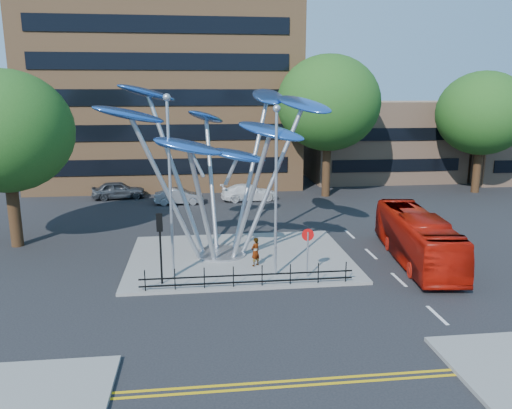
{
  "coord_description": "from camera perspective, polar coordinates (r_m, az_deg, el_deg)",
  "views": [
    {
      "loc": [
        -3.22,
        -20.06,
        9.06
      ],
      "look_at": [
        -0.34,
        4.0,
        3.53
      ],
      "focal_mm": 35.0,
      "sensor_mm": 36.0,
      "label": 1
    }
  ],
  "objects": [
    {
      "name": "tree_far",
      "position": [
        49.08,
        24.46,
        9.45
      ],
      "size": [
        8.0,
        8.0,
        10.81
      ],
      "color": "black",
      "rests_on": "ground"
    },
    {
      "name": "street_lamp_left",
      "position": [
        23.88,
        -9.84,
        3.75
      ],
      "size": [
        0.36,
        0.36,
        8.8
      ],
      "color": "#9EA0A5",
      "rests_on": "traffic_island"
    },
    {
      "name": "parked_car_right",
      "position": [
        42.14,
        -0.8,
        1.4
      ],
      "size": [
        4.88,
        2.33,
        1.37
      ],
      "primitive_type": "imported",
      "rotation": [
        0.0,
        0.0,
        1.66
      ],
      "color": "silver",
      "rests_on": "ground"
    },
    {
      "name": "leaf_sculpture",
      "position": [
        26.85,
        -4.39,
        8.15
      ],
      "size": [
        12.72,
        9.54,
        9.51
      ],
      "color": "#9EA0A5",
      "rests_on": "traffic_island"
    },
    {
      "name": "street_lamp_right",
      "position": [
        23.69,
        2.31,
        3.21
      ],
      "size": [
        0.36,
        0.36,
        8.3
      ],
      "color": "#9EA0A5",
      "rests_on": "traffic_island"
    },
    {
      "name": "brick_tower",
      "position": [
        52.47,
        -10.4,
        19.16
      ],
      "size": [
        25.0,
        15.0,
        30.0
      ],
      "primitive_type": "cube",
      "color": "#956741",
      "rests_on": "ground"
    },
    {
      "name": "parked_car_mid",
      "position": [
        41.22,
        -8.79,
        0.94
      ],
      "size": [
        3.95,
        1.38,
        1.3
      ],
      "primitive_type": "imported",
      "rotation": [
        0.0,
        0.0,
        1.57
      ],
      "color": "#93969A",
      "rests_on": "ground"
    },
    {
      "name": "double_yellow_near",
      "position": [
        17.03,
        5.44,
        -19.33
      ],
      "size": [
        40.0,
        0.12,
        0.01
      ],
      "primitive_type": "cube",
      "color": "gold",
      "rests_on": "ground"
    },
    {
      "name": "traffic_light_island",
      "position": [
        23.53,
        -10.92,
        -3.28
      ],
      "size": [
        0.28,
        0.18,
        3.42
      ],
      "color": "black",
      "rests_on": "traffic_island"
    },
    {
      "name": "double_yellow_far",
      "position": [
        16.78,
        5.67,
        -19.87
      ],
      "size": [
        40.0,
        0.12,
        0.01
      ],
      "primitive_type": "cube",
      "color": "gold",
      "rests_on": "ground"
    },
    {
      "name": "parked_car_left",
      "position": [
        44.36,
        -15.45,
        1.61
      ],
      "size": [
        4.67,
        2.47,
        1.51
      ],
      "primitive_type": "imported",
      "rotation": [
        0.0,
        0.0,
        1.73
      ],
      "color": "#3F4246",
      "rests_on": "ground"
    },
    {
      "name": "tree_left",
      "position": [
        32.01,
        -26.73,
        7.45
      ],
      "size": [
        7.6,
        7.6,
        10.32
      ],
      "color": "black",
      "rests_on": "ground"
    },
    {
      "name": "ground",
      "position": [
        22.24,
        2.13,
        -11.19
      ],
      "size": [
        120.0,
        120.0,
        0.0
      ],
      "primitive_type": "plane",
      "color": "black",
      "rests_on": "ground"
    },
    {
      "name": "low_building_near",
      "position": [
        53.86,
        14.22,
        7.08
      ],
      "size": [
        15.0,
        8.0,
        8.0
      ],
      "primitive_type": "cube",
      "color": "tan",
      "rests_on": "ground"
    },
    {
      "name": "no_entry_sign_island",
      "position": [
        24.27,
        5.93,
        -4.58
      ],
      "size": [
        0.6,
        0.1,
        2.45
      ],
      "color": "#9EA0A5",
      "rests_on": "traffic_island"
    },
    {
      "name": "red_bus",
      "position": [
        28.3,
        17.9,
        -3.62
      ],
      "size": [
        3.4,
        9.78,
        2.67
      ],
      "primitive_type": "imported",
      "rotation": [
        0.0,
        0.0,
        -0.12
      ],
      "color": "#A61207",
      "rests_on": "ground"
    },
    {
      "name": "pedestrian",
      "position": [
        25.97,
        -0.07,
        -5.43
      ],
      "size": [
        0.66,
        0.63,
        1.52
      ],
      "primitive_type": "imported",
      "rotation": [
        0.0,
        0.0,
        3.81
      ],
      "color": "gray",
      "rests_on": "traffic_island"
    },
    {
      "name": "pedestrian_railing_front",
      "position": [
        23.47,
        -0.95,
        -8.4
      ],
      "size": [
        10.0,
        0.06,
        1.0
      ],
      "color": "black",
      "rests_on": "traffic_island"
    },
    {
      "name": "tree_right",
      "position": [
        43.54,
        8.27,
        11.39
      ],
      "size": [
        8.8,
        8.8,
        12.11
      ],
      "color": "black",
      "rests_on": "ground"
    },
    {
      "name": "traffic_island",
      "position": [
        27.65,
        -1.86,
        -6.11
      ],
      "size": [
        12.0,
        9.0,
        0.15
      ],
      "primitive_type": "cube",
      "color": "slate",
      "rests_on": "ground"
    }
  ]
}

